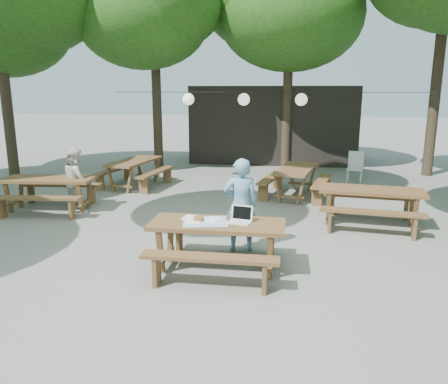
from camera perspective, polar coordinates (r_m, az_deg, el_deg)
ground at (r=7.12m, az=-0.94°, el=-8.77°), size 80.00×80.00×0.00m
pavilion at (r=17.07m, az=6.48°, el=8.88°), size 6.00×3.00×2.80m
main_picnic_table at (r=6.60m, az=-0.89°, el=-6.99°), size 2.00×1.58×0.75m
picnic_table_nw at (r=10.56m, az=-21.83°, el=-0.20°), size 2.07×1.77×0.75m
picnic_table_ne at (r=9.20m, az=18.57°, el=-1.83°), size 2.09×1.82×0.75m
picnic_table_far_w at (r=12.51m, az=-11.57°, el=2.45°), size 1.85×2.12×0.75m
picnic_table_far_e at (r=11.23m, az=9.36°, el=1.33°), size 1.94×2.18×0.75m
woman at (r=7.26m, az=2.21°, el=-1.74°), size 0.63×0.47×1.59m
second_person at (r=10.36m, az=-18.66°, el=1.58°), size 0.78×0.85×1.40m
plastic_chair at (r=13.42m, az=16.69°, el=2.32°), size 0.52×0.52×0.90m
laptop at (r=6.49m, az=2.19°, el=-3.40°), size 0.38×0.32×0.24m
tabletop_clutter at (r=6.52m, az=-2.72°, el=-3.77°), size 0.76×0.67×0.08m
paper_lanterns at (r=12.58m, az=2.66°, el=12.01°), size 9.00×0.34×0.38m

